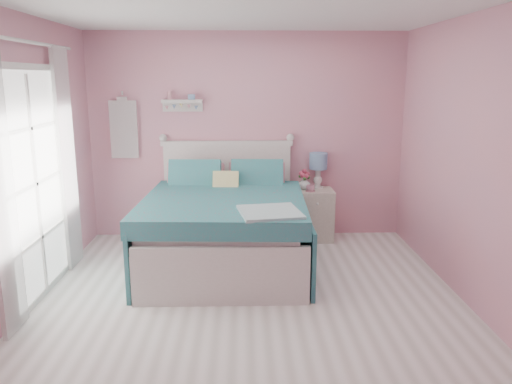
{
  "coord_description": "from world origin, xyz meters",
  "views": [
    {
      "loc": [
        -0.05,
        -4.13,
        2.03
      ],
      "look_at": [
        0.09,
        1.2,
        0.81
      ],
      "focal_mm": 35.0,
      "sensor_mm": 36.0,
      "label": 1
    }
  ],
  "objects_px": {
    "nightstand": "(315,214)",
    "bed": "(225,227)",
    "vase": "(304,183)",
    "table_lamp": "(318,164)",
    "teacup": "(310,188)"
  },
  "relations": [
    {
      "from": "teacup",
      "to": "vase",
      "type": "bearing_deg",
      "value": 115.63
    },
    {
      "from": "vase",
      "to": "table_lamp",
      "type": "bearing_deg",
      "value": 20.95
    },
    {
      "from": "bed",
      "to": "teacup",
      "type": "height_order",
      "value": "bed"
    },
    {
      "from": "bed",
      "to": "vase",
      "type": "bearing_deg",
      "value": 44.06
    },
    {
      "from": "table_lamp",
      "to": "teacup",
      "type": "height_order",
      "value": "table_lamp"
    },
    {
      "from": "nightstand",
      "to": "bed",
      "type": "bearing_deg",
      "value": -143.09
    },
    {
      "from": "vase",
      "to": "teacup",
      "type": "xyz_separation_m",
      "value": [
        0.06,
        -0.13,
        -0.04
      ]
    },
    {
      "from": "nightstand",
      "to": "teacup",
      "type": "distance_m",
      "value": 0.38
    },
    {
      "from": "table_lamp",
      "to": "teacup",
      "type": "xyz_separation_m",
      "value": [
        -0.12,
        -0.2,
        -0.28
      ]
    },
    {
      "from": "bed",
      "to": "vase",
      "type": "relative_size",
      "value": 13.6
    },
    {
      "from": "vase",
      "to": "bed",
      "type": "bearing_deg",
      "value": -138.31
    },
    {
      "from": "bed",
      "to": "nightstand",
      "type": "height_order",
      "value": "bed"
    },
    {
      "from": "bed",
      "to": "teacup",
      "type": "relative_size",
      "value": 21.01
    },
    {
      "from": "bed",
      "to": "table_lamp",
      "type": "xyz_separation_m",
      "value": [
        1.16,
        0.94,
        0.55
      ]
    },
    {
      "from": "bed",
      "to": "nightstand",
      "type": "xyz_separation_m",
      "value": [
        1.12,
        0.84,
        -0.09
      ]
    }
  ]
}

